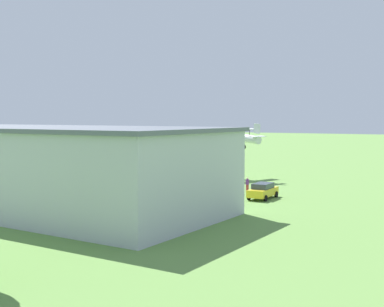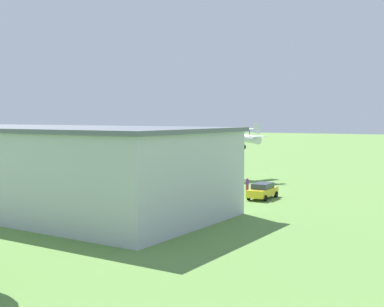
{
  "view_description": "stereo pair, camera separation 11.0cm",
  "coord_description": "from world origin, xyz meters",
  "px_view_note": "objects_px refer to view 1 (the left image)",
  "views": [
    {
      "loc": [
        -35.47,
        67.0,
        8.46
      ],
      "look_at": [
        -2.88,
        10.14,
        3.85
      ],
      "focal_mm": 48.15,
      "sensor_mm": 36.0,
      "label": 1
    },
    {
      "loc": [
        -35.57,
        66.94,
        8.46
      ],
      "look_at": [
        -2.88,
        10.14,
        3.85
      ],
      "focal_mm": 48.15,
      "sensor_mm": 36.0,
      "label": 2
    }
  ],
  "objects_px": {
    "person_walking_on_apron": "(247,185)",
    "person_crossing_taxiway": "(220,184)",
    "hangar": "(27,166)",
    "car_yellow": "(263,191)",
    "biplane": "(240,137)",
    "person_by_parked_cars": "(237,186)",
    "car_black": "(3,173)"
  },
  "relations": [
    {
      "from": "person_crossing_taxiway",
      "to": "person_walking_on_apron",
      "type": "height_order",
      "value": "person_walking_on_apron"
    },
    {
      "from": "person_crossing_taxiway",
      "to": "person_walking_on_apron",
      "type": "distance_m",
      "value": 3.27
    },
    {
      "from": "car_yellow",
      "to": "person_crossing_taxiway",
      "type": "bearing_deg",
      "value": -25.84
    },
    {
      "from": "person_crossing_taxiway",
      "to": "person_by_parked_cars",
      "type": "distance_m",
      "value": 3.12
    },
    {
      "from": "car_black",
      "to": "person_walking_on_apron",
      "type": "distance_m",
      "value": 34.9
    },
    {
      "from": "car_black",
      "to": "person_crossing_taxiway",
      "type": "bearing_deg",
      "value": -171.57
    },
    {
      "from": "hangar",
      "to": "person_by_parked_cars",
      "type": "relative_size",
      "value": 23.22
    },
    {
      "from": "car_black",
      "to": "person_crossing_taxiway",
      "type": "distance_m",
      "value": 31.63
    },
    {
      "from": "person_walking_on_apron",
      "to": "biplane",
      "type": "bearing_deg",
      "value": -61.92
    },
    {
      "from": "person_crossing_taxiway",
      "to": "person_by_parked_cars",
      "type": "relative_size",
      "value": 0.93
    },
    {
      "from": "hangar",
      "to": "car_yellow",
      "type": "xyz_separation_m",
      "value": [
        -17.87,
        -15.26,
        -2.96
      ]
    },
    {
      "from": "person_crossing_taxiway",
      "to": "hangar",
      "type": "bearing_deg",
      "value": 58.36
    },
    {
      "from": "hangar",
      "to": "car_black",
      "type": "xyz_separation_m",
      "value": [
        19.94,
        -13.78,
        -2.97
      ]
    },
    {
      "from": "hangar",
      "to": "person_by_parked_cars",
      "type": "height_order",
      "value": "hangar"
    },
    {
      "from": "hangar",
      "to": "car_yellow",
      "type": "distance_m",
      "value": 23.69
    },
    {
      "from": "biplane",
      "to": "person_by_parked_cars",
      "type": "height_order",
      "value": "biplane"
    },
    {
      "from": "hangar",
      "to": "biplane",
      "type": "xyz_separation_m",
      "value": [
        -8.58,
        -30.01,
        1.97
      ]
    },
    {
      "from": "biplane",
      "to": "person_walking_on_apron",
      "type": "bearing_deg",
      "value": 118.08
    },
    {
      "from": "hangar",
      "to": "person_by_parked_cars",
      "type": "distance_m",
      "value": 22.35
    },
    {
      "from": "car_black",
      "to": "person_walking_on_apron",
      "type": "bearing_deg",
      "value": -171.9
    },
    {
      "from": "person_walking_on_apron",
      "to": "person_crossing_taxiway",
      "type": "bearing_deg",
      "value": 4.97
    },
    {
      "from": "person_crossing_taxiway",
      "to": "person_walking_on_apron",
      "type": "bearing_deg",
      "value": -175.03
    },
    {
      "from": "hangar",
      "to": "car_black",
      "type": "bearing_deg",
      "value": -34.66
    },
    {
      "from": "biplane",
      "to": "car_yellow",
      "type": "bearing_deg",
      "value": 122.22
    },
    {
      "from": "hangar",
      "to": "person_crossing_taxiway",
      "type": "height_order",
      "value": "hangar"
    },
    {
      "from": "person_crossing_taxiway",
      "to": "car_yellow",
      "type": "bearing_deg",
      "value": 154.16
    },
    {
      "from": "person_crossing_taxiway",
      "to": "person_by_parked_cars",
      "type": "xyz_separation_m",
      "value": [
        -2.8,
        1.37,
        0.07
      ]
    },
    {
      "from": "person_crossing_taxiway",
      "to": "car_black",
      "type": "bearing_deg",
      "value": 8.43
    },
    {
      "from": "biplane",
      "to": "car_yellow",
      "type": "xyz_separation_m",
      "value": [
        -9.29,
        14.75,
        -4.94
      ]
    },
    {
      "from": "hangar",
      "to": "car_black",
      "type": "relative_size",
      "value": 9.62
    },
    {
      "from": "biplane",
      "to": "car_yellow",
      "type": "relative_size",
      "value": 1.76
    },
    {
      "from": "person_by_parked_cars",
      "to": "hangar",
      "type": "bearing_deg",
      "value": 50.3
    }
  ]
}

